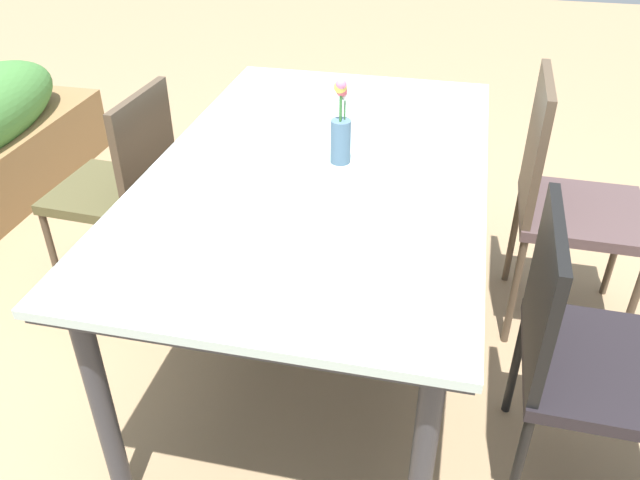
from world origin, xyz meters
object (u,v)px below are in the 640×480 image
(dining_table, at_px, (320,182))
(chair_far_side, at_px, (123,182))
(chair_near_right, at_px, (563,193))
(chair_near_left, at_px, (586,347))
(flower_vase, at_px, (341,129))

(dining_table, bearing_deg, chair_far_side, 76.75)
(chair_near_right, bearing_deg, chair_near_left, 1.41)
(chair_near_right, bearing_deg, dining_table, -63.50)
(dining_table, bearing_deg, chair_near_right, -64.60)
(dining_table, distance_m, chair_far_side, 0.87)
(dining_table, height_order, chair_near_right, chair_near_right)
(chair_near_right, distance_m, flower_vase, 0.90)
(chair_far_side, bearing_deg, chair_near_right, -80.24)
(dining_table, height_order, chair_near_left, chair_near_left)
(chair_far_side, relative_size, chair_near_left, 1.00)
(dining_table, xyz_separation_m, chair_near_left, (-0.39, -0.82, -0.20))
(flower_vase, bearing_deg, chair_far_side, 79.48)
(chair_far_side, height_order, chair_near_right, chair_near_right)
(chair_near_left, bearing_deg, dining_table, -113.98)
(dining_table, distance_m, chair_near_left, 0.93)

